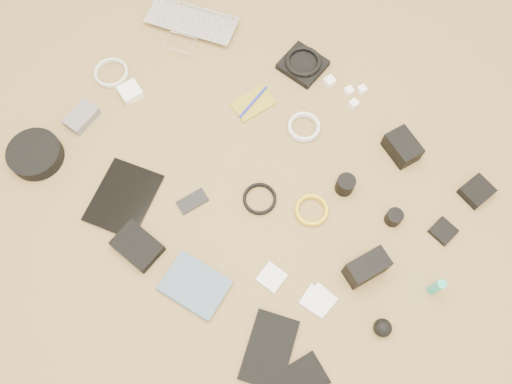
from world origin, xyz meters
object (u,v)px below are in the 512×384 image
Objects in this scene: laptop at (187,32)px; paperback at (182,306)px; dslr_camera at (402,147)px; headphone_case at (35,154)px; phone at (193,201)px; tablet at (124,198)px.

laptop reaches higher than paperback.
dslr_camera reaches higher than headphone_case.
dslr_camera is (0.90, 0.06, 0.02)m from laptop.
laptop is 0.68m from phone.
phone is at bearing 18.33° from tablet.
paperback is (0.38, -0.15, 0.00)m from tablet.
phone is at bearing -105.24° from dslr_camera.
headphone_case is 0.94× the size of paperback.
phone is 0.55× the size of headphone_case.
dslr_camera is 0.89m from paperback.
headphone_case is 0.72m from paperback.
headphone_case reaches higher than paperback.
dslr_camera is at bearing 72.56° from phone.
paperback is (0.19, -0.28, 0.01)m from phone.
paperback is (0.65, -0.79, -0.00)m from laptop.
laptop is at bearing 96.65° from tablet.
phone is (0.19, 0.13, -0.00)m from tablet.
laptop is 1.92× the size of headphone_case.
paperback is (-0.25, -0.85, -0.02)m from dslr_camera.
headphone_case is at bearing -138.84° from phone.
headphone_case is (-0.33, -0.07, 0.02)m from tablet.
dslr_camera is 0.66× the size of headphone_case.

